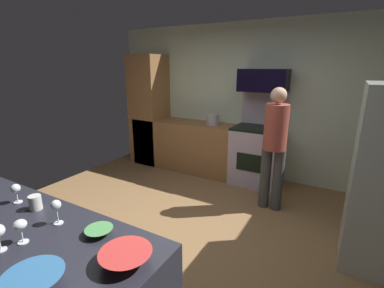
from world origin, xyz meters
TOP-DOWN VIEW (x-y plane):
  - ground_plane at (0.00, 0.00)m, footprint 5.20×4.80m
  - wall_back at (0.00, 2.34)m, footprint 5.20×0.12m
  - lower_cabinet_run at (-0.90, 1.98)m, footprint 2.40×0.60m
  - cabinet_column at (-1.90, 1.98)m, footprint 0.60×0.60m
  - oven_range at (0.31, 1.97)m, footprint 0.76×0.65m
  - microwave at (0.31, 2.06)m, footprint 0.74×0.38m
  - person_cook at (0.74, 1.23)m, footprint 0.31×0.30m
  - counter_island at (-0.30, -1.50)m, footprint 2.14×0.80m
  - mixing_bowl_large at (0.33, -1.72)m, footprint 0.28×0.28m
  - mixing_bowl_small at (0.27, -1.27)m, footprint 0.17×0.17m
  - mixing_bowl_prep at (0.59, -1.38)m, footprint 0.28×0.28m
  - wine_glass_near at (-0.58, -1.29)m, footprint 0.07×0.07m
  - wine_glass_mid at (-0.05, -1.55)m, footprint 0.07×0.07m
  - wine_glass_extra at (-0.05, -1.32)m, footprint 0.06×0.06m
  - mug_coffee at (-0.36, -1.28)m, footprint 0.09×0.09m
  - stock_pot at (-0.51, 1.98)m, footprint 0.22×0.22m

SIDE VIEW (x-z plane):
  - ground_plane at x=0.00m, z-range -0.02..0.00m
  - lower_cabinet_run at x=-0.90m, z-range 0.00..0.90m
  - counter_island at x=-0.30m, z-range 0.00..0.90m
  - oven_range at x=0.31m, z-range -0.24..1.27m
  - mixing_bowl_small at x=0.27m, z-range 0.90..0.94m
  - person_cook at x=0.74m, z-range 0.10..1.74m
  - mixing_bowl_large at x=0.33m, z-range 0.90..0.97m
  - mixing_bowl_prep at x=0.59m, z-range 0.90..0.97m
  - mug_coffee at x=-0.36m, z-range 0.90..1.01m
  - stock_pot at x=-0.51m, z-range 0.90..1.09m
  - wine_glass_near at x=-0.58m, z-range 0.93..1.08m
  - wine_glass_mid at x=-0.05m, z-range 0.94..1.09m
  - wine_glass_extra at x=-0.05m, z-range 0.94..1.11m
  - cabinet_column at x=-1.90m, z-range 0.00..2.10m
  - wall_back at x=0.00m, z-range 0.00..2.60m
  - microwave at x=0.31m, z-range 1.51..1.85m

